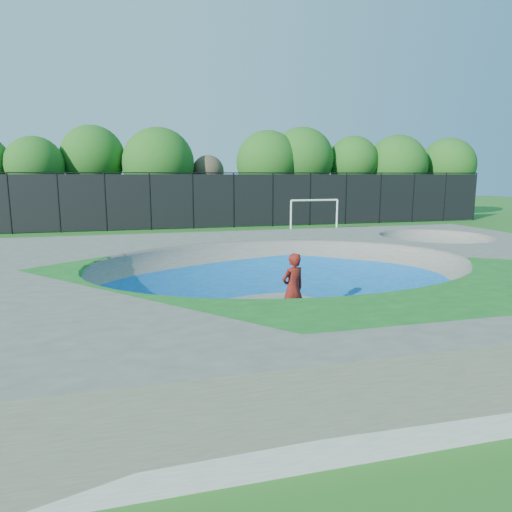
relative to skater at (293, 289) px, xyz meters
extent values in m
plane|color=#1F5F1A|center=(0.12, 1.11, -0.95)|extent=(120.00, 120.00, 0.00)
cube|color=gray|center=(0.12, 1.11, -0.20)|extent=(22.00, 14.00, 1.50)
imported|color=red|center=(0.00, 0.00, 0.00)|extent=(0.80, 0.66, 1.89)
cube|color=black|center=(0.00, 0.00, -0.92)|extent=(0.81, 0.36, 0.05)
cylinder|color=white|center=(6.02, 17.58, 0.15)|extent=(0.12, 0.12, 2.20)
cylinder|color=white|center=(9.32, 17.58, 0.15)|extent=(0.12, 0.12, 2.20)
cylinder|color=white|center=(7.67, 17.58, 1.25)|extent=(3.30, 0.12, 0.12)
cylinder|color=black|center=(-11.88, 22.11, 1.05)|extent=(0.09, 0.09, 4.00)
cylinder|color=black|center=(-8.88, 22.11, 1.05)|extent=(0.09, 0.09, 4.00)
cylinder|color=black|center=(-5.88, 22.11, 1.05)|extent=(0.09, 0.09, 4.00)
cylinder|color=black|center=(-2.88, 22.11, 1.05)|extent=(0.09, 0.09, 4.00)
cylinder|color=black|center=(0.12, 22.11, 1.05)|extent=(0.09, 0.09, 4.00)
cylinder|color=black|center=(3.12, 22.11, 1.05)|extent=(0.09, 0.09, 4.00)
cylinder|color=black|center=(6.12, 22.11, 1.05)|extent=(0.09, 0.09, 4.00)
cylinder|color=black|center=(9.12, 22.11, 1.05)|extent=(0.09, 0.09, 4.00)
cylinder|color=black|center=(12.12, 22.11, 1.05)|extent=(0.09, 0.09, 4.00)
cylinder|color=black|center=(15.12, 22.11, 1.05)|extent=(0.09, 0.09, 4.00)
cylinder|color=black|center=(18.12, 22.11, 1.05)|extent=(0.09, 0.09, 4.00)
cylinder|color=black|center=(21.12, 22.11, 1.05)|extent=(0.09, 0.09, 4.00)
cylinder|color=black|center=(24.12, 22.11, 1.05)|extent=(0.09, 0.09, 4.00)
cube|color=black|center=(0.12, 22.11, 1.05)|extent=(48.00, 0.03, 3.80)
cylinder|color=black|center=(0.12, 22.11, 3.05)|extent=(48.00, 0.08, 0.08)
cylinder|color=#473123|center=(-10.96, 26.32, 0.54)|extent=(0.44, 0.44, 2.96)
sphere|color=#1E5B18|center=(-10.96, 26.32, 3.61)|extent=(4.24, 4.24, 4.24)
cylinder|color=#473123|center=(-7.00, 27.91, 0.75)|extent=(0.44, 0.44, 3.38)
sphere|color=#1E5B18|center=(-7.00, 27.91, 4.30)|extent=(4.96, 4.96, 4.96)
cylinder|color=#473123|center=(-1.98, 26.60, 0.36)|extent=(0.44, 0.44, 2.62)
sphere|color=#1E5B18|center=(-1.98, 26.60, 3.79)|extent=(5.64, 5.64, 5.64)
cylinder|color=#473123|center=(2.02, 27.01, 0.59)|extent=(0.44, 0.44, 3.06)
sphere|color=brown|center=(2.02, 27.01, 3.22)|extent=(2.60, 2.60, 2.60)
cylinder|color=#473123|center=(7.29, 27.54, 0.49)|extent=(0.44, 0.44, 2.88)
sphere|color=#1E5B18|center=(7.29, 27.54, 3.96)|extent=(5.41, 5.41, 5.41)
cylinder|color=#473123|center=(10.45, 27.66, 0.61)|extent=(0.44, 0.44, 3.10)
sphere|color=#1E5B18|center=(10.45, 27.66, 4.25)|extent=(5.57, 5.57, 5.57)
cylinder|color=#473123|center=(15.09, 27.06, 0.74)|extent=(0.44, 0.44, 3.36)
sphere|color=#1E5B18|center=(15.09, 27.06, 4.10)|extent=(4.48, 4.48, 4.48)
cylinder|color=#473123|center=(19.19, 26.53, 0.37)|extent=(0.44, 0.44, 2.64)
sphere|color=#1E5B18|center=(19.19, 26.53, 3.74)|extent=(5.45, 5.45, 5.45)
cylinder|color=#473123|center=(24.48, 26.44, 0.46)|extent=(0.44, 0.44, 2.82)
sphere|color=#1E5B18|center=(24.48, 26.44, 3.77)|extent=(5.05, 5.05, 5.05)
camera|label=1|loc=(-3.88, -10.95, 2.95)|focal=32.00mm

